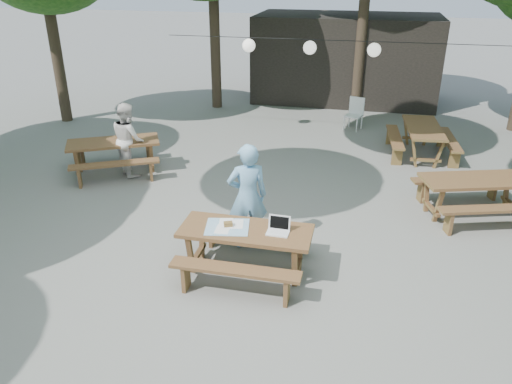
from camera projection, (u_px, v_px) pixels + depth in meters
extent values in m
plane|color=#60605B|center=(270.00, 251.00, 8.36)|extent=(80.00, 80.00, 0.00)
cube|color=black|center=(346.00, 58.00, 16.95)|extent=(6.00, 3.00, 2.80)
cube|color=brown|center=(246.00, 231.00, 7.51)|extent=(2.00, 0.80, 0.06)
cube|color=brown|center=(235.00, 270.00, 7.05)|extent=(1.90, 0.28, 0.05)
cube|color=brown|center=(255.00, 226.00, 8.20)|extent=(1.90, 0.28, 0.05)
cube|color=brown|center=(246.00, 252.00, 7.67)|extent=(1.70, 0.70, 0.69)
cube|color=brown|center=(113.00, 142.00, 11.16)|extent=(2.14, 1.63, 0.06)
cube|color=brown|center=(115.00, 164.00, 10.71)|extent=(1.82, 1.12, 0.05)
cube|color=brown|center=(114.00, 144.00, 11.85)|extent=(1.82, 1.12, 0.05)
cube|color=brown|center=(115.00, 158.00, 11.32)|extent=(1.83, 1.40, 0.69)
cube|color=brown|center=(477.00, 180.00, 9.25)|extent=(2.15, 1.36, 0.06)
cube|color=brown|center=(492.00, 209.00, 8.77)|extent=(1.90, 0.83, 0.05)
cube|color=brown|center=(459.00, 180.00, 9.95)|extent=(1.90, 0.83, 0.05)
cube|color=brown|center=(473.00, 198.00, 9.41)|extent=(1.83, 1.17, 0.69)
cube|color=brown|center=(424.00, 128.00, 12.14)|extent=(0.94, 2.05, 0.06)
cube|color=brown|center=(450.00, 139.00, 12.17)|extent=(0.42, 1.92, 0.05)
cube|color=brown|center=(395.00, 137.00, 12.34)|extent=(0.42, 1.92, 0.05)
cube|color=brown|center=(421.00, 142.00, 12.30)|extent=(0.82, 1.75, 0.69)
imported|color=#75ADD6|center=(247.00, 197.00, 8.16)|extent=(0.78, 0.66, 1.82)
imported|color=white|center=(128.00, 139.00, 11.07)|extent=(1.00, 1.00, 1.63)
cube|color=white|center=(353.00, 116.00, 14.19)|extent=(0.56, 0.56, 0.04)
cube|color=white|center=(357.00, 105.00, 14.24)|extent=(0.43, 0.18, 0.48)
cube|color=white|center=(353.00, 123.00, 14.28)|extent=(0.53, 0.53, 0.38)
cube|color=white|center=(278.00, 233.00, 7.38)|extent=(0.34, 0.24, 0.02)
cube|color=white|center=(279.00, 222.00, 7.43)|extent=(0.33, 0.07, 0.23)
cube|color=black|center=(279.00, 223.00, 7.43)|extent=(0.28, 0.05, 0.19)
cube|color=teal|center=(227.00, 227.00, 7.56)|extent=(0.74, 0.66, 0.01)
cube|color=white|center=(223.00, 229.00, 7.49)|extent=(0.23, 0.31, 0.00)
cube|color=white|center=(236.00, 224.00, 7.63)|extent=(0.26, 0.33, 0.00)
cube|color=white|center=(226.00, 223.00, 7.66)|extent=(0.27, 0.33, 0.00)
cube|color=brown|center=(228.00, 224.00, 7.56)|extent=(0.15, 0.13, 0.06)
cylinder|color=black|center=(338.00, 40.00, 12.46)|extent=(9.00, 0.02, 0.02)
sphere|color=white|center=(249.00, 45.00, 13.01)|extent=(0.34, 0.34, 0.34)
sphere|color=white|center=(310.00, 48.00, 12.69)|extent=(0.34, 0.34, 0.34)
sphere|color=white|center=(374.00, 50.00, 12.37)|extent=(0.34, 0.34, 0.34)
cylinder|color=#2D2319|center=(55.00, 42.00, 14.20)|extent=(0.32, 0.32, 4.59)
cylinder|color=#2D2319|center=(215.00, 34.00, 15.59)|extent=(0.32, 0.32, 4.67)
cylinder|color=#2D2319|center=(362.00, 31.00, 15.06)|extent=(0.32, 0.32, 4.98)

